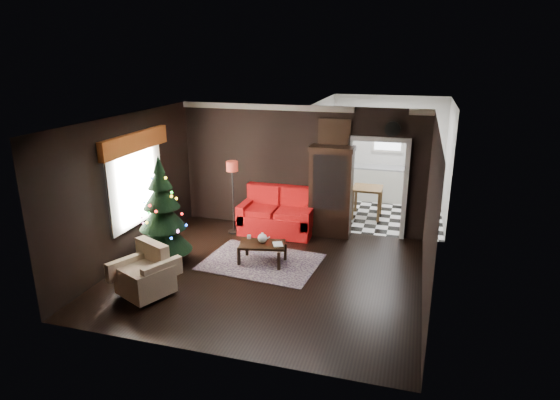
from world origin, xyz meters
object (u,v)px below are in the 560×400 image
(wall_clock, at_px, (393,129))
(kitchen_table, at_px, (367,202))
(armchair, at_px, (145,270))
(coffee_table, at_px, (262,253))
(curio_cabinet, at_px, (331,194))
(teapot, at_px, (262,238))
(floor_lamp, at_px, (233,198))
(loveseat, at_px, (277,211))
(christmas_tree, at_px, (162,211))

(wall_clock, xyz_separation_m, kitchen_table, (-0.55, 1.25, -2.00))
(armchair, relative_size, coffee_table, 0.92)
(armchair, distance_m, kitchen_table, 5.89)
(curio_cabinet, bearing_deg, wall_clock, 8.53)
(teapot, distance_m, kitchen_table, 3.61)
(wall_clock, bearing_deg, kitchen_table, 113.75)
(curio_cabinet, bearing_deg, floor_lamp, -166.13)
(kitchen_table, bearing_deg, loveseat, -137.49)
(loveseat, relative_size, christmas_tree, 0.86)
(christmas_tree, bearing_deg, kitchen_table, 47.99)
(floor_lamp, relative_size, kitchen_table, 2.17)
(curio_cabinet, relative_size, floor_lamp, 1.17)
(curio_cabinet, relative_size, armchair, 2.40)
(armchair, bearing_deg, teapot, 76.12)
(floor_lamp, height_order, armchair, floor_lamp)
(loveseat, relative_size, curio_cabinet, 0.89)
(coffee_table, bearing_deg, curio_cabinet, 62.20)
(curio_cabinet, xyz_separation_m, wall_clock, (1.20, 0.18, 1.43))
(curio_cabinet, height_order, armchair, curio_cabinet)
(loveseat, distance_m, christmas_tree, 2.72)
(curio_cabinet, xyz_separation_m, teapot, (-0.98, -1.79, -0.45))
(loveseat, bearing_deg, curio_cabinet, 10.83)
(floor_lamp, relative_size, coffee_table, 1.89)
(christmas_tree, height_order, armchair, christmas_tree)
(loveseat, distance_m, curio_cabinet, 1.25)
(kitchen_table, bearing_deg, teapot, -116.81)
(curio_cabinet, xyz_separation_m, coffee_table, (-0.97, -1.83, -0.74))
(christmas_tree, distance_m, armchair, 1.42)
(loveseat, bearing_deg, armchair, -110.62)
(armchair, height_order, coffee_table, armchair)
(loveseat, bearing_deg, wall_clock, 9.66)
(coffee_table, bearing_deg, teapot, 103.72)
(loveseat, xyz_separation_m, floor_lamp, (-0.93, -0.29, 0.33))
(teapot, distance_m, wall_clock, 3.49)
(kitchen_table, bearing_deg, curio_cabinet, -114.44)
(curio_cabinet, height_order, coffee_table, curio_cabinet)
(floor_lamp, xyz_separation_m, coffee_table, (1.11, -1.32, -0.62))
(coffee_table, bearing_deg, christmas_tree, -163.88)
(loveseat, distance_m, armchair, 3.61)
(floor_lamp, xyz_separation_m, wall_clock, (3.28, 0.69, 1.55))
(floor_lamp, distance_m, armchair, 3.12)
(teapot, bearing_deg, wall_clock, 42.14)
(armchair, relative_size, kitchen_table, 1.06)
(floor_lamp, bearing_deg, kitchen_table, 35.47)
(loveseat, height_order, coffee_table, loveseat)
(armchair, bearing_deg, wall_clock, 70.96)
(christmas_tree, xyz_separation_m, teapot, (1.78, 0.56, -0.55))
(christmas_tree, distance_m, wall_clock, 4.88)
(coffee_table, distance_m, wall_clock, 3.67)
(teapot, height_order, kitchen_table, kitchen_table)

